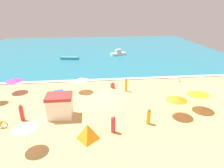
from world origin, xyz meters
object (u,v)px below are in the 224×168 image
beachgoer_0 (178,79)px  beach_umbrella_0 (198,93)px  beachgoer_4 (113,85)px  lifeguard_cabana (60,106)px  beachgoer_5 (148,117)px  beach_umbrella_5 (24,126)px  beachgoer_6 (22,113)px  small_boat_0 (70,58)px  beach_umbrella_4 (177,98)px  beachgoer_1 (113,125)px  beach_umbrella_6 (14,80)px  small_boat_1 (118,53)px  beachgoer_3 (126,85)px  beach_tent (88,132)px  beach_umbrella_3 (81,79)px

beachgoer_0 → beach_umbrella_0: bearing=-101.6°
beachgoer_4 → lifeguard_cabana: bearing=-131.7°
beachgoer_5 → lifeguard_cabana: bearing=164.9°
beach_umbrella_5 → beachgoer_6: beach_umbrella_5 is taller
beachgoer_6 → small_boat_0: 23.63m
beach_umbrella_4 → small_boat_0: size_ratio=0.69×
beach_umbrella_4 → beachgoer_1: (-6.64, -2.12, -1.18)m
beachgoer_5 → beach_umbrella_0: bearing=20.2°
beach_umbrella_4 → small_boat_0: bearing=117.9°
lifeguard_cabana → beach_umbrella_5: 5.22m
lifeguard_cabana → beachgoer_4: 9.22m
beach_umbrella_4 → beach_umbrella_6: bearing=156.4°
beachgoer_1 → small_boat_1: (4.46, 28.95, -0.29)m
lifeguard_cabana → beachgoer_5: 8.84m
beach_umbrella_4 → beachgoer_4: bearing=124.8°
small_boat_0 → beachgoer_0: bearing=-40.6°
beachgoer_0 → beachgoer_3: bearing=-162.2°
beachgoer_0 → beachgoer_3: 8.87m
beach_tent → beachgoer_4: (3.30, 10.82, -0.32)m
beach_tent → beachgoer_3: beachgoer_3 is taller
beachgoer_4 → small_boat_1: (3.38, 18.82, 0.13)m
beachgoer_0 → beachgoer_1: bearing=-134.0°
lifeguard_cabana → beach_umbrella_5: bearing=-111.3°
beach_tent → beachgoer_3: bearing=62.6°
small_boat_0 → small_boat_1: small_boat_1 is taller
beachgoer_3 → small_boat_1: (1.75, 20.12, -0.43)m
beach_umbrella_0 → beachgoer_6: bearing=-179.2°
small_boat_0 → small_boat_1: bearing=13.5°
beachgoer_3 → small_boat_0: (-8.92, 17.56, -0.62)m
beach_umbrella_4 → beach_umbrella_3: bearing=143.6°
beach_umbrella_6 → beachgoer_4: bearing=0.1°
lifeguard_cabana → small_boat_0: (-1.18, 23.12, -0.90)m
beach_umbrella_5 → beach_umbrella_6: beach_umbrella_5 is taller
beachgoer_0 → beachgoer_1: beachgoer_1 is taller
beachgoer_4 → beach_umbrella_5: bearing=-124.4°
beachgoer_1 → beachgoer_5: (3.49, 0.98, -0.04)m
lifeguard_cabana → beachgoer_6: 3.68m
beach_umbrella_0 → beachgoer_5: (-5.91, -2.18, -1.21)m
beachgoer_3 → beachgoer_4: 2.16m
beach_umbrella_0 → small_boat_1: 26.30m
beach_umbrella_5 → small_boat_0: 27.98m
beach_umbrella_5 → beachgoer_1: beach_umbrella_5 is taller
lifeguard_cabana → beach_tent: lifeguard_cabana is taller
lifeguard_cabana → beachgoer_3: (7.74, 5.56, -0.28)m
lifeguard_cabana → beach_umbrella_3: 6.38m
beach_umbrella_4 → beachgoer_1: 7.07m
beachgoer_1 → beachgoer_3: beachgoer_3 is taller
beachgoer_1 → small_boat_1: 29.29m
beach_tent → beachgoer_6: 7.38m
beach_umbrella_4 → beachgoer_1: beach_umbrella_4 is taller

